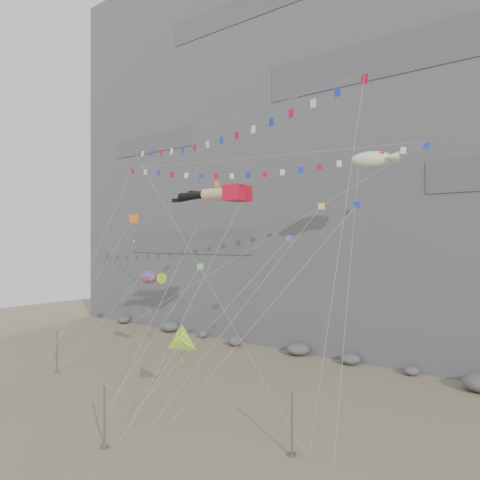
% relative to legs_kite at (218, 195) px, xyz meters
% --- Properties ---
extents(ground, '(120.00, 120.00, 0.00)m').
position_rel_legs_kite_xyz_m(ground, '(0.69, -4.85, -16.30)').
color(ground, '#85755C').
rests_on(ground, ground).
extents(cliff, '(80.00, 28.00, 50.00)m').
position_rel_legs_kite_xyz_m(cliff, '(0.69, 27.15, 8.70)').
color(cliff, slate).
rests_on(cliff, ground).
extents(talus_boulders, '(60.00, 3.00, 1.20)m').
position_rel_legs_kite_xyz_m(talus_boulders, '(0.69, 12.15, -15.70)').
color(talus_boulders, slate).
rests_on(talus_boulders, ground).
extents(anchor_pole_left, '(0.12, 0.12, 3.92)m').
position_rel_legs_kite_xyz_m(anchor_pole_left, '(-13.27, -7.54, -14.34)').
color(anchor_pole_left, slate).
rests_on(anchor_pole_left, ground).
extents(anchor_pole_center, '(0.12, 0.12, 3.69)m').
position_rel_legs_kite_xyz_m(anchor_pole_center, '(3.65, -14.19, -14.45)').
color(anchor_pole_center, slate).
rests_on(anchor_pole_center, ground).
extents(anchor_pole_right, '(0.12, 0.12, 3.70)m').
position_rel_legs_kite_xyz_m(anchor_pole_right, '(12.84, -8.10, -14.45)').
color(anchor_pole_right, slate).
rests_on(anchor_pole_right, ground).
extents(legs_kite, '(7.61, 13.29, 20.22)m').
position_rel_legs_kite_xyz_m(legs_kite, '(0.00, 0.00, 0.00)').
color(legs_kite, red).
rests_on(legs_kite, ground).
extents(flag_banner_upper, '(29.70, 17.20, 28.04)m').
position_rel_legs_kite_xyz_m(flag_banner_upper, '(0.50, 4.94, 3.88)').
color(flag_banner_upper, red).
rests_on(flag_banner_upper, ground).
extents(flag_banner_lower, '(28.88, 9.07, 25.53)m').
position_rel_legs_kite_xyz_m(flag_banner_lower, '(1.69, -2.31, 5.42)').
color(flag_banner_lower, red).
rests_on(flag_banner_lower, ground).
extents(harlequin_kite, '(5.47, 8.40, 16.74)m').
position_rel_legs_kite_xyz_m(harlequin_kite, '(-9.09, -2.03, -1.98)').
color(harlequin_kite, red).
rests_on(harlequin_kite, ground).
extents(fish_windsock, '(8.39, 6.62, 12.11)m').
position_rel_legs_kite_xyz_m(fish_windsock, '(-6.32, -2.53, -7.41)').
color(fish_windsock, '#FF440D').
rests_on(fish_windsock, ground).
extents(delta_kite, '(2.11, 5.94, 7.58)m').
position_rel_legs_kite_xyz_m(delta_kite, '(4.38, -8.62, -10.82)').
color(delta_kite, yellow).
rests_on(delta_kite, ground).
extents(blimp_windsock, '(6.43, 16.32, 24.55)m').
position_rel_legs_kite_xyz_m(blimp_windsock, '(11.02, 7.34, 2.86)').
color(blimp_windsock, beige).
rests_on(blimp_windsock, ground).
extents(small_kite_a, '(3.15, 14.98, 22.94)m').
position_rel_legs_kite_xyz_m(small_kite_a, '(-2.83, 2.82, 1.04)').
color(small_kite_a, orange).
rests_on(small_kite_a, ground).
extents(small_kite_b, '(6.56, 11.46, 17.54)m').
position_rel_legs_kite_xyz_m(small_kite_b, '(7.12, -0.19, -4.22)').
color(small_kite_b, purple).
rests_on(small_kite_b, ground).
extents(small_kite_c, '(1.22, 10.65, 14.10)m').
position_rel_legs_kite_xyz_m(small_kite_c, '(-0.46, -1.85, -6.39)').
color(small_kite_c, '#1E9C18').
rests_on(small_kite_c, ground).
extents(small_kite_d, '(6.90, 12.23, 19.86)m').
position_rel_legs_kite_xyz_m(small_kite_d, '(9.36, 1.09, -1.71)').
color(small_kite_d, orange).
rests_on(small_kite_d, ground).
extents(small_kite_e, '(9.85, 9.34, 19.42)m').
position_rel_legs_kite_xyz_m(small_kite_e, '(13.29, -1.35, -2.01)').
color(small_kite_e, '#1435B4').
rests_on(small_kite_e, ground).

